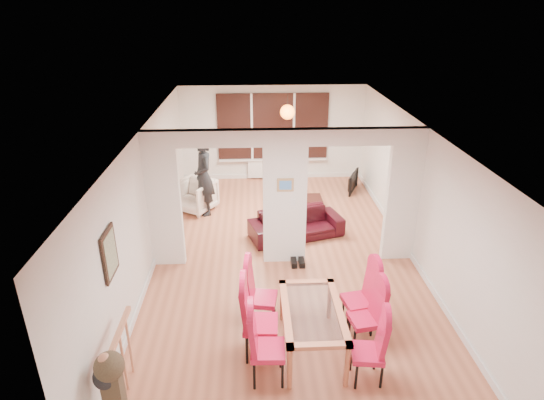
{
  "coord_description": "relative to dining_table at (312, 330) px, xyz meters",
  "views": [
    {
      "loc": [
        -0.6,
        -7.63,
        4.61
      ],
      "look_at": [
        -0.21,
        0.6,
        1.0
      ],
      "focal_mm": 30.0,
      "sensor_mm": 36.0,
      "label": 1
    }
  ],
  "objects": [
    {
      "name": "wall_poster",
      "position": [
        -2.68,
        0.11,
        1.25
      ],
      "size": [
        0.04,
        0.52,
        0.67
      ],
      "primitive_type": "cube",
      "color": "gray",
      "rests_on": "room_walls"
    },
    {
      "name": "coffee_table",
      "position": [
        0.32,
        4.93,
        -0.22
      ],
      "size": [
        1.23,
        0.87,
        0.26
      ],
      "primitive_type": null,
      "rotation": [
        0.0,
        0.0,
        0.31
      ],
      "color": "#331511",
      "rests_on": "floor"
    },
    {
      "name": "dining_chair_rb",
      "position": [
        0.77,
        0.08,
        0.17
      ],
      "size": [
        0.48,
        0.48,
        1.03
      ],
      "primitive_type": null,
      "rotation": [
        0.0,
        0.0,
        0.17
      ],
      "color": "#B9123A",
      "rests_on": "floor"
    },
    {
      "name": "bay_window_blinds",
      "position": [
        -0.21,
        6.95,
        1.15
      ],
      "size": [
        3.0,
        0.08,
        1.8
      ],
      "primitive_type": "cube",
      "color": "black",
      "rests_on": "room_walls"
    },
    {
      "name": "bottle",
      "position": [
        0.19,
        4.87,
        0.05
      ],
      "size": [
        0.07,
        0.07,
        0.29
      ],
      "primitive_type": "cylinder",
      "color": "#143F19",
      "rests_on": "coffee_table"
    },
    {
      "name": "armchair",
      "position": [
        -2.16,
        4.89,
        0.03
      ],
      "size": [
        1.13,
        1.14,
        0.76
      ],
      "primitive_type": "imported",
      "rotation": [
        0.0,
        0.0,
        -0.56
      ],
      "color": "beige",
      "rests_on": "floor"
    },
    {
      "name": "floor",
      "position": [
        -0.21,
        2.51,
        -0.35
      ],
      "size": [
        5.0,
        9.0,
        0.01
      ],
      "primitive_type": "cube",
      "color": "#B56748",
      "rests_on": "ground"
    },
    {
      "name": "sofa",
      "position": [
        0.12,
        3.45,
        -0.06
      ],
      "size": [
        2.09,
        1.29,
        0.57
      ],
      "primitive_type": "imported",
      "rotation": [
        0.0,
        0.0,
        0.29
      ],
      "color": "black",
      "rests_on": "floor"
    },
    {
      "name": "divider_wall",
      "position": [
        -0.21,
        2.51,
        0.95
      ],
      "size": [
        5.0,
        0.18,
        2.6
      ],
      "primitive_type": "cube",
      "color": "white",
      "rests_on": "floor"
    },
    {
      "name": "dining_chair_ra",
      "position": [
        0.65,
        -0.59,
        0.16
      ],
      "size": [
        0.46,
        0.46,
        1.02
      ],
      "primitive_type": null,
      "rotation": [
        0.0,
        0.0,
        -0.13
      ],
      "color": "#B9123A",
      "rests_on": "floor"
    },
    {
      "name": "dining_chair_lb",
      "position": [
        -0.72,
        -0.04,
        0.24
      ],
      "size": [
        0.51,
        0.51,
        1.19
      ],
      "primitive_type": null,
      "rotation": [
        0.0,
        0.0,
        -0.07
      ],
      "color": "#B9123A",
      "rests_on": "floor"
    },
    {
      "name": "pillar_photo",
      "position": [
        -0.21,
        2.41,
        1.25
      ],
      "size": [
        0.3,
        0.03,
        0.25
      ],
      "primitive_type": "cube",
      "color": "#4C8CD8",
      "rests_on": "divider_wall"
    },
    {
      "name": "stair_newel",
      "position": [
        -2.46,
        -0.69,
        0.2
      ],
      "size": [
        0.4,
        1.2,
        1.1
      ],
      "primitive_type": null,
      "color": "tan",
      "rests_on": "floor"
    },
    {
      "name": "dining_chair_la",
      "position": [
        -0.64,
        -0.51,
        0.2
      ],
      "size": [
        0.46,
        0.46,
        1.11
      ],
      "primitive_type": null,
      "rotation": [
        0.0,
        0.0,
        -0.04
      ],
      "color": "#B9123A",
      "rests_on": "floor"
    },
    {
      "name": "person",
      "position": [
        -1.91,
        4.72,
        0.57
      ],
      "size": [
        0.79,
        0.65,
        1.85
      ],
      "primitive_type": "imported",
      "rotation": [
        0.0,
        0.0,
        -1.2
      ],
      "color": "black",
      "rests_on": "floor"
    },
    {
      "name": "bowl",
      "position": [
        0.12,
        5.0,
        -0.07
      ],
      "size": [
        0.22,
        0.22,
        0.05
      ],
      "primitive_type": "imported",
      "color": "#331511",
      "rests_on": "coffee_table"
    },
    {
      "name": "dining_chair_lc",
      "position": [
        -0.68,
        0.61,
        0.2
      ],
      "size": [
        0.5,
        0.5,
        1.09
      ],
      "primitive_type": null,
      "rotation": [
        0.0,
        0.0,
        -0.16
      ],
      "color": "#B9123A",
      "rests_on": "floor"
    },
    {
      "name": "television",
      "position": [
        1.79,
        5.95,
        -0.09
      ],
      "size": [
        0.86,
        0.47,
        0.51
      ],
      "primitive_type": "imported",
      "rotation": [
        0.0,
        0.0,
        1.15
      ],
      "color": "black",
      "rests_on": "floor"
    },
    {
      "name": "pendant_light",
      "position": [
        0.09,
        5.81,
        1.8
      ],
      "size": [
        0.36,
        0.36,
        0.36
      ],
      "primitive_type": "sphere",
      "color": "orange",
      "rests_on": "room_walls"
    },
    {
      "name": "shoes",
      "position": [
        0.04,
        2.29,
        -0.3
      ],
      "size": [
        0.26,
        0.28,
        0.11
      ],
      "primitive_type": null,
      "color": "black",
      "rests_on": "floor"
    },
    {
      "name": "dining_chair_rc",
      "position": [
        0.76,
        0.48,
        0.2
      ],
      "size": [
        0.51,
        0.51,
        1.09
      ],
      "primitive_type": null,
      "rotation": [
        0.0,
        0.0,
        0.19
      ],
      "color": "#B9123A",
      "rests_on": "floor"
    },
    {
      "name": "dining_table",
      "position": [
        0.0,
        0.0,
        0.0
      ],
      "size": [
        0.84,
        1.49,
        0.7
      ],
      "primitive_type": null,
      "color": "#AF6040",
      "rests_on": "floor"
    },
    {
      "name": "radiator",
      "position": [
        -0.21,
        6.91,
        -0.05
      ],
      "size": [
        1.4,
        0.08,
        0.5
      ],
      "primitive_type": "cube",
      "color": "white",
      "rests_on": "floor"
    },
    {
      "name": "room_walls",
      "position": [
        -0.21,
        2.51,
        0.95
      ],
      "size": [
        5.0,
        9.0,
        2.6
      ],
      "primitive_type": null,
      "color": "silver",
      "rests_on": "floor"
    }
  ]
}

